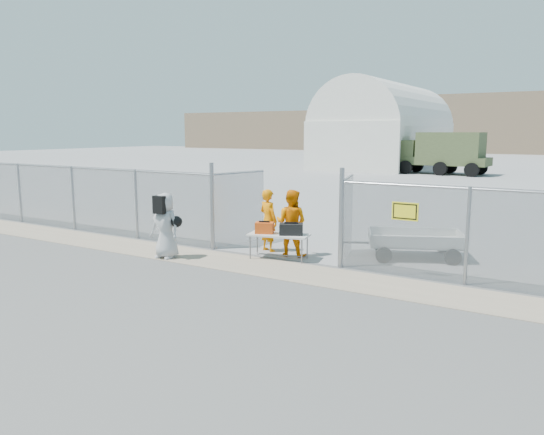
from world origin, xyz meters
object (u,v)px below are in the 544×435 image
Objects in this scene: visitor at (165,226)px; security_worker_left at (268,220)px; security_worker_right at (291,223)px; utility_trailer at (415,244)px; folding_table at (279,247)px.

security_worker_left is at bearing 45.09° from visitor.
security_worker_right reaches higher than security_worker_left.
security_worker_left reaches higher than utility_trailer.
folding_table is 0.77m from security_worker_right.
security_worker_right is 0.58× the size of utility_trailer.
security_worker_left is at bearing 125.74° from folding_table.
utility_trailer is (2.97, 1.50, -0.53)m from security_worker_right.
utility_trailer is (3.81, 1.33, -0.50)m from security_worker_left.
folding_table is 3.08m from visitor.
utility_trailer is at bearing 28.32° from visitor.
visitor is (-2.66, -1.46, 0.54)m from folding_table.
folding_table is at bearing 156.12° from security_worker_left.
folding_table is 0.90× the size of security_worker_left.
visitor is 6.71m from utility_trailer.
security_worker_right is 3.37m from utility_trailer.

